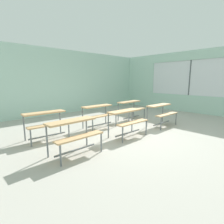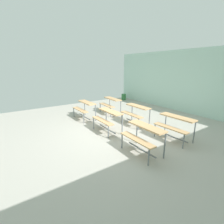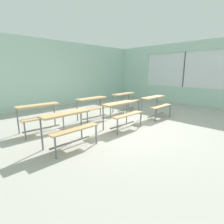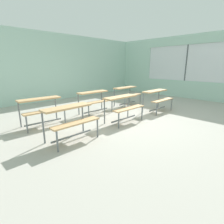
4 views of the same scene
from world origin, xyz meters
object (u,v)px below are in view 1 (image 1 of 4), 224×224
at_px(desk_bench_r0c0, 74,129).
at_px(desk_bench_r0c2, 162,110).
at_px(desk_bench_r1c2, 131,106).
at_px(desk_bench_r1c0, 46,119).
at_px(desk_bench_r1c1, 99,111).
at_px(desk_bench_r0c1, 127,117).

height_order(desk_bench_r0c0, desk_bench_r0c2, same).
bearing_deg(desk_bench_r1c2, desk_bench_r1c0, 178.31).
xyz_separation_m(desk_bench_r0c0, desk_bench_r1c2, (3.47, 1.40, 0.00)).
distance_m(desk_bench_r1c0, desk_bench_r1c2, 3.51).
height_order(desk_bench_r1c0, desk_bench_r1c2, same).
relative_size(desk_bench_r1c0, desk_bench_r1c2, 1.00).
height_order(desk_bench_r1c0, desk_bench_r1c1, same).
bearing_deg(desk_bench_r1c1, desk_bench_r1c2, 2.25).
xyz_separation_m(desk_bench_r0c0, desk_bench_r0c2, (3.50, 0.03, 0.00)).
xyz_separation_m(desk_bench_r0c0, desk_bench_r1c0, (-0.04, 1.38, 0.00)).
bearing_deg(desk_bench_r1c2, desk_bench_r0c2, -90.93).
relative_size(desk_bench_r0c1, desk_bench_r1c2, 0.98).
bearing_deg(desk_bench_r1c0, desk_bench_r0c2, -18.38).
relative_size(desk_bench_r0c1, desk_bench_r1c1, 1.00).
xyz_separation_m(desk_bench_r0c2, desk_bench_r1c1, (-1.73, 1.32, 0.00)).
height_order(desk_bench_r0c1, desk_bench_r0c2, same).
height_order(desk_bench_r0c2, desk_bench_r1c1, same).
distance_m(desk_bench_r0c1, desk_bench_r1c0, 2.23).
xyz_separation_m(desk_bench_r1c0, desk_bench_r1c1, (1.81, -0.03, 0.00)).
bearing_deg(desk_bench_r0c1, desk_bench_r1c0, 143.96).
relative_size(desk_bench_r0c0, desk_bench_r1c1, 1.01).
bearing_deg(desk_bench_r0c0, desk_bench_r0c1, 0.48).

